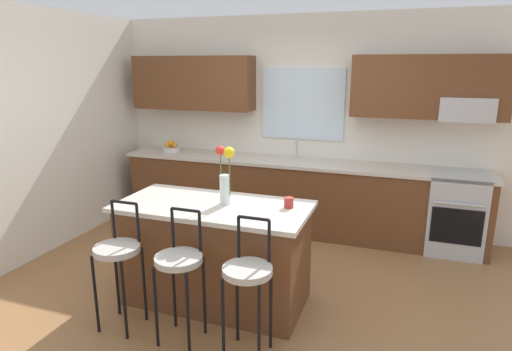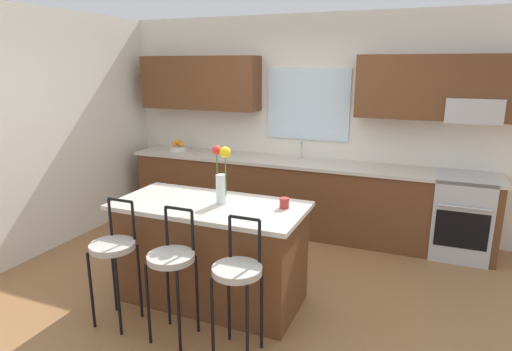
% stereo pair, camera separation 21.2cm
% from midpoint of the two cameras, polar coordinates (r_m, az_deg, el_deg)
% --- Properties ---
extents(ground_plane, '(14.00, 14.00, 0.00)m').
position_cam_midpoint_polar(ground_plane, '(4.23, 0.18, -15.18)').
color(ground_plane, olive).
extents(wall_left, '(0.12, 4.60, 2.70)m').
position_cam_midpoint_polar(wall_left, '(5.46, -24.37, 5.38)').
color(wall_left, silver).
rests_on(wall_left, ground).
extents(back_wall_assembly, '(5.60, 0.50, 2.70)m').
position_cam_midpoint_polar(back_wall_assembly, '(5.59, 8.30, 8.31)').
color(back_wall_assembly, silver).
rests_on(back_wall_assembly, ground).
extents(counter_run, '(4.56, 0.64, 0.92)m').
position_cam_midpoint_polar(counter_run, '(5.54, 6.81, -2.71)').
color(counter_run, brown).
rests_on(counter_run, ground).
extents(sink_faucet, '(0.02, 0.13, 0.23)m').
position_cam_midpoint_polar(sink_faucet, '(5.53, 7.11, 3.63)').
color(sink_faucet, '#B7BABC').
rests_on(sink_faucet, counter_run).
extents(oven_range, '(0.60, 0.64, 0.92)m').
position_cam_midpoint_polar(oven_range, '(5.36, 26.48, -4.83)').
color(oven_range, '#B7BABC').
rests_on(oven_range, ground).
extents(kitchen_island, '(1.68, 0.82, 0.92)m').
position_cam_midpoint_polar(kitchen_island, '(3.94, -4.43, -10.06)').
color(kitchen_island, brown).
rests_on(kitchen_island, ground).
extents(bar_stool_near, '(0.36, 0.36, 1.04)m').
position_cam_midpoint_polar(bar_stool_near, '(3.67, -16.75, -9.61)').
color(bar_stool_near, black).
rests_on(bar_stool_near, ground).
extents(bar_stool_middle, '(0.36, 0.36, 1.04)m').
position_cam_midpoint_polar(bar_stool_middle, '(3.38, -9.29, -11.38)').
color(bar_stool_middle, black).
rests_on(bar_stool_middle, ground).
extents(bar_stool_far, '(0.36, 0.36, 1.04)m').
position_cam_midpoint_polar(bar_stool_far, '(3.15, -0.47, -13.19)').
color(bar_stool_far, black).
rests_on(bar_stool_far, ground).
extents(flower_vase, '(0.17, 0.10, 0.51)m').
position_cam_midpoint_polar(flower_vase, '(3.69, -2.96, 0.22)').
color(flower_vase, silver).
rests_on(flower_vase, kitchen_island).
extents(mug_ceramic, '(0.08, 0.08, 0.09)m').
position_cam_midpoint_polar(mug_ceramic, '(3.64, 5.43, -3.66)').
color(mug_ceramic, '#A52D28').
rests_on(mug_ceramic, kitchen_island).
extents(fruit_bowl_oranges, '(0.24, 0.24, 0.16)m').
position_cam_midpoint_polar(fruit_bowl_oranges, '(6.11, -9.28, 3.74)').
color(fruit_bowl_oranges, silver).
rests_on(fruit_bowl_oranges, counter_run).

